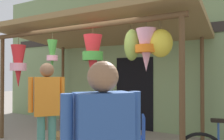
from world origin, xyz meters
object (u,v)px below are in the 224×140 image
flower_heap_on_table (71,103)px  folding_chair (137,136)px  wicker_basket_by_table (89,136)px  display_table (67,108)px  shopper_by_bananas (47,105)px  wicker_basket_spare (59,138)px

flower_heap_on_table → folding_chair: 2.86m
folding_chair → wicker_basket_by_table: bearing=153.6°
display_table → folding_chair: size_ratio=1.32×
display_table → folding_chair: bearing=-25.9°
flower_heap_on_table → shopper_by_bananas: (1.22, -2.08, 0.28)m
folding_chair → wicker_basket_spare: folding_chair is taller
display_table → wicker_basket_by_table: size_ratio=2.42×
wicker_basket_by_table → wicker_basket_spare: size_ratio=0.97×
display_table → wicker_basket_spare: display_table is taller
display_table → shopper_by_bananas: 2.48m
display_table → wicker_basket_spare: 1.28m
display_table → shopper_by_bananas: (1.33, -2.05, 0.44)m
flower_heap_on_table → shopper_by_bananas: 2.42m
flower_heap_on_table → wicker_basket_spare: (0.53, -1.02, -0.64)m
display_table → wicker_basket_spare: (0.64, -1.00, -0.49)m
wicker_basket_by_table → shopper_by_bananas: shopper_by_bananas is taller
flower_heap_on_table → wicker_basket_by_table: flower_heap_on_table is taller
folding_chair → flower_heap_on_table: bearing=152.6°
flower_heap_on_table → wicker_basket_spare: flower_heap_on_table is taller
wicker_basket_by_table → flower_heap_on_table: bearing=151.2°
folding_chair → wicker_basket_spare: size_ratio=1.78×
wicker_basket_by_table → shopper_by_bananas: bearing=-81.7°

